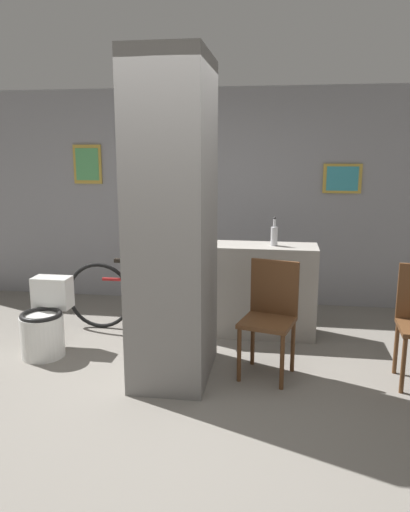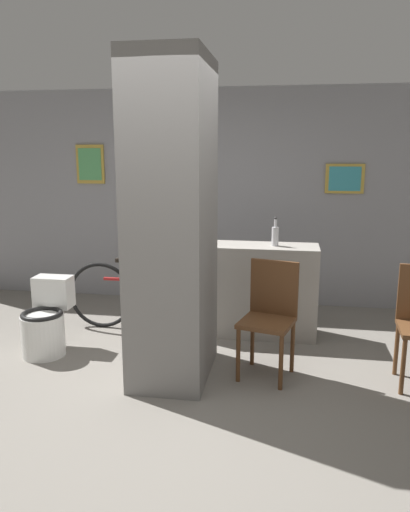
{
  "view_description": "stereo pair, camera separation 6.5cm",
  "coord_description": "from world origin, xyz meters",
  "px_view_note": "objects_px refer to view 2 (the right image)",
  "views": [
    {
      "loc": [
        0.79,
        -3.45,
        1.89
      ],
      "look_at": [
        0.14,
        0.87,
        0.95
      ],
      "focal_mm": 35.0,
      "sensor_mm": 36.0,
      "label": 1
    },
    {
      "loc": [
        0.86,
        -3.44,
        1.89
      ],
      "look_at": [
        0.14,
        0.87,
        0.95
      ],
      "focal_mm": 35.0,
      "sensor_mm": 36.0,
      "label": 2
    }
  ],
  "objects_px": {
    "toilet": "(46,323)",
    "bottle_tall": "(275,235)",
    "bicycle": "(149,296)",
    "chair_near_pillar": "(270,313)"
  },
  "relations": [
    {
      "from": "toilet",
      "to": "chair_near_pillar",
      "type": "height_order",
      "value": "chair_near_pillar"
    },
    {
      "from": "chair_near_pillar",
      "to": "bicycle",
      "type": "distance_m",
      "value": 1.55
    },
    {
      "from": "toilet",
      "to": "bottle_tall",
      "type": "bearing_deg",
      "value": 21.34
    },
    {
      "from": "bicycle",
      "to": "bottle_tall",
      "type": "bearing_deg",
      "value": 3.48
    },
    {
      "from": "chair_near_pillar",
      "to": "bicycle",
      "type": "relative_size",
      "value": 0.55
    },
    {
      "from": "chair_near_pillar",
      "to": "bottle_tall",
      "type": "bearing_deg",
      "value": 104.3
    },
    {
      "from": "toilet",
      "to": "bicycle",
      "type": "height_order",
      "value": "bicycle"
    },
    {
      "from": "toilet",
      "to": "bicycle",
      "type": "relative_size",
      "value": 0.39
    },
    {
      "from": "bottle_tall",
      "to": "toilet",
      "type": "bearing_deg",
      "value": -158.66
    },
    {
      "from": "chair_near_pillar",
      "to": "bicycle",
      "type": "bearing_deg",
      "value": 161.77
    }
  ]
}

